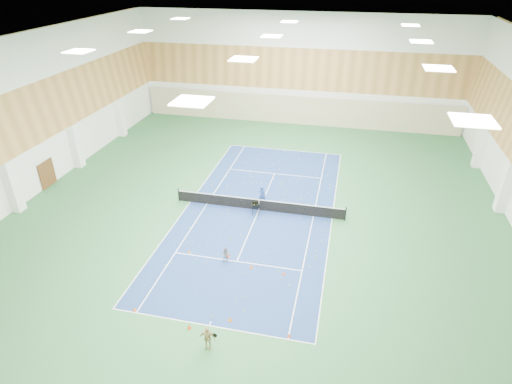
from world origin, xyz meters
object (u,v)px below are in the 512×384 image
child_apron (207,338)px  tennis_net (259,204)px  child_court (226,255)px  ball_cart (255,209)px  coach (262,195)px

child_apron → tennis_net: bearing=82.9°
child_court → ball_cart: child_court is taller
child_apron → ball_cart: child_apron is taller
child_court → ball_cart: size_ratio=1.16×
tennis_net → child_apron: 13.24m
ball_cart → tennis_net: bearing=59.4°
child_court → child_apron: (1.03, -6.67, 0.12)m
tennis_net → ball_cart: bearing=-102.3°
ball_cart → coach: bearing=64.3°
coach → child_apron: bearing=109.8°
coach → ball_cart: size_ratio=1.73×
ball_cart → child_court: bearing=-113.3°
child_apron → ball_cart: bearing=83.5°
coach → child_apron: coach is taller
tennis_net → coach: (0.06, 0.89, 0.26)m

